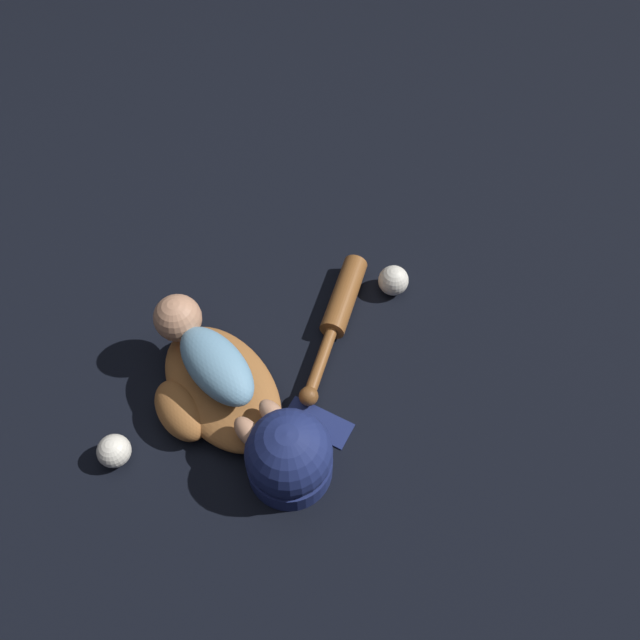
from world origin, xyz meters
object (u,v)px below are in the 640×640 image
object	(u,v)px
baby_figure	(207,354)
baseball_bat	(339,311)
baseball	(393,280)
baseball_glove	(215,390)
baseball_spare	(114,451)
baseball_cap	(289,455)

from	to	relation	value
baby_figure	baseball_bat	size ratio (longest dim) A/B	1.13
baseball_bat	baseball	distance (m)	0.17
baseball_glove	baseball_spare	world-z (taller)	baseball_glove
baseball_bat	baseball_spare	size ratio (longest dim) A/B	4.99
baseball_glove	baby_figure	world-z (taller)	baby_figure
baby_figure	baseball	world-z (taller)	baby_figure
baseball_bat	baseball_cap	xyz separation A→B (m)	(-0.26, 0.31, 0.04)
baby_figure	baseball	xyz separation A→B (m)	(-0.01, -0.51, -0.10)
baseball_spare	baseball_cap	size ratio (longest dim) A/B	0.27
baseball_cap	baseball_glove	bearing A→B (deg)	12.01
baseball_spare	baseball_cap	bearing A→B (deg)	-127.90
baseball_bat	baseball	bearing A→B (deg)	-90.88
baby_figure	baseball	distance (m)	0.52
baseball_spare	baseball_bat	bearing A→B (deg)	-86.61
baby_figure	baseball_bat	bearing A→B (deg)	-90.83
baby_figure	baseball	size ratio (longest dim) A/B	5.23
baby_figure	baseball_bat	world-z (taller)	baby_figure
baseball	baseball_cap	size ratio (longest dim) A/B	0.29
baseball_glove	baseball_cap	bearing A→B (deg)	-167.99
baseball_bat	baby_figure	bearing A→B (deg)	89.17
baseball_glove	baseball_bat	world-z (taller)	baseball_glove
baseball_glove	baseball_spare	bearing A→B (deg)	90.82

